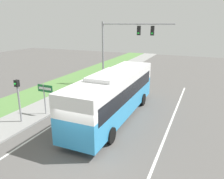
{
  "coord_description": "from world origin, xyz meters",
  "views": [
    {
      "loc": [
        5.31,
        -8.43,
        6.52
      ],
      "look_at": [
        -0.92,
        6.0,
        1.77
      ],
      "focal_mm": 35.0,
      "sensor_mm": 36.0,
      "label": 1
    }
  ],
  "objects_px": {
    "bus": "(114,93)",
    "pedestrian_signal": "(18,94)",
    "signal_gantry": "(123,40)",
    "street_sign": "(45,93)"
  },
  "relations": [
    {
      "from": "bus",
      "to": "pedestrian_signal",
      "type": "xyz_separation_m",
      "value": [
        -5.46,
        -3.34,
        0.17
      ]
    },
    {
      "from": "pedestrian_signal",
      "to": "bus",
      "type": "bearing_deg",
      "value": 31.44
    },
    {
      "from": "bus",
      "to": "signal_gantry",
      "type": "distance_m",
      "value": 8.98
    },
    {
      "from": "pedestrian_signal",
      "to": "street_sign",
      "type": "height_order",
      "value": "pedestrian_signal"
    },
    {
      "from": "bus",
      "to": "signal_gantry",
      "type": "bearing_deg",
      "value": 106.8
    },
    {
      "from": "signal_gantry",
      "to": "pedestrian_signal",
      "type": "xyz_separation_m",
      "value": [
        -3.01,
        -11.45,
        -2.81
      ]
    },
    {
      "from": "bus",
      "to": "signal_gantry",
      "type": "relative_size",
      "value": 1.42
    },
    {
      "from": "signal_gantry",
      "to": "pedestrian_signal",
      "type": "distance_m",
      "value": 12.17
    },
    {
      "from": "pedestrian_signal",
      "to": "street_sign",
      "type": "relative_size",
      "value": 1.26
    },
    {
      "from": "bus",
      "to": "pedestrian_signal",
      "type": "relative_size",
      "value": 3.53
    }
  ]
}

